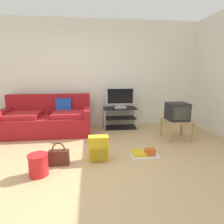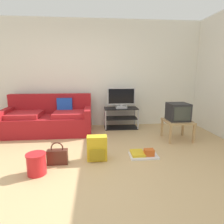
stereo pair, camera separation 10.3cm
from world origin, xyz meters
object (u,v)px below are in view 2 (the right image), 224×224
(tv_stand, at_px, (121,118))
(side_table, at_px, (178,123))
(couch, at_px, (49,119))
(handbag, at_px, (58,156))
(floor_tray, at_px, (143,154))
(crt_tv, at_px, (178,112))
(cleaning_bucket, at_px, (36,163))
(backpack, at_px, (97,148))
(flat_tv, at_px, (121,98))

(tv_stand, bearing_deg, side_table, -42.41)
(couch, distance_m, handbag, 1.73)
(side_table, xyz_separation_m, floor_tray, (-0.92, -0.76, -0.31))
(side_table, distance_m, crt_tv, 0.24)
(couch, bearing_deg, cleaning_bucket, -82.53)
(crt_tv, distance_m, cleaning_bucket, 2.85)
(side_table, relative_size, handbag, 1.52)
(crt_tv, bearing_deg, tv_stand, 138.07)
(couch, bearing_deg, floor_tray, -38.86)
(handbag, bearing_deg, tv_stand, 56.34)
(couch, xyz_separation_m, backpack, (1.10, -1.56, -0.13))
(tv_stand, height_order, backpack, tv_stand)
(crt_tv, relative_size, cleaning_bucket, 1.36)
(crt_tv, bearing_deg, cleaning_bucket, -154.77)
(floor_tray, bearing_deg, backpack, -176.20)
(flat_tv, distance_m, floor_tray, 1.87)
(tv_stand, xyz_separation_m, floor_tray, (0.14, -1.73, -0.22))
(side_table, relative_size, cleaning_bucket, 1.80)
(tv_stand, xyz_separation_m, cleaning_bucket, (-1.48, -2.15, -0.10))
(crt_tv, height_order, cleaning_bucket, crt_tv)
(tv_stand, height_order, floor_tray, tv_stand)
(side_table, xyz_separation_m, cleaning_bucket, (-2.54, -1.18, -0.19))
(flat_tv, xyz_separation_m, crt_tv, (1.06, -0.93, -0.18))
(flat_tv, xyz_separation_m, cleaning_bucket, (-1.48, -2.13, -0.62))
(cleaning_bucket, bearing_deg, backpack, 23.55)
(handbag, bearing_deg, cleaning_bucket, -129.61)
(handbag, bearing_deg, side_table, 21.31)
(cleaning_bucket, xyz_separation_m, floor_tray, (1.62, 0.42, -0.12))
(flat_tv, height_order, cleaning_bucket, flat_tv)
(handbag, bearing_deg, crt_tv, 21.66)
(side_table, relative_size, floor_tray, 1.15)
(tv_stand, relative_size, floor_tray, 1.76)
(tv_stand, distance_m, side_table, 1.44)
(tv_stand, distance_m, floor_tray, 1.75)
(backpack, xyz_separation_m, cleaning_bucket, (-0.84, -0.37, -0.04))
(tv_stand, bearing_deg, floor_tray, -85.36)
(backpack, bearing_deg, cleaning_bucket, -157.70)
(tv_stand, distance_m, crt_tv, 1.47)
(flat_tv, bearing_deg, floor_tray, -85.30)
(tv_stand, xyz_separation_m, flat_tv, (-0.00, -0.02, 0.51))
(flat_tv, bearing_deg, tv_stand, 90.00)
(couch, xyz_separation_m, cleaning_bucket, (0.25, -1.93, -0.16))
(tv_stand, xyz_separation_m, handbag, (-1.25, -1.87, -0.13))
(flat_tv, distance_m, handbag, 2.33)
(couch, relative_size, tv_stand, 2.36)
(side_table, xyz_separation_m, handbag, (-2.31, -0.90, -0.23))
(flat_tv, relative_size, handbag, 1.95)
(couch, xyz_separation_m, flat_tv, (1.73, 0.20, 0.45))
(floor_tray, bearing_deg, side_table, 39.57)
(tv_stand, height_order, side_table, tv_stand)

